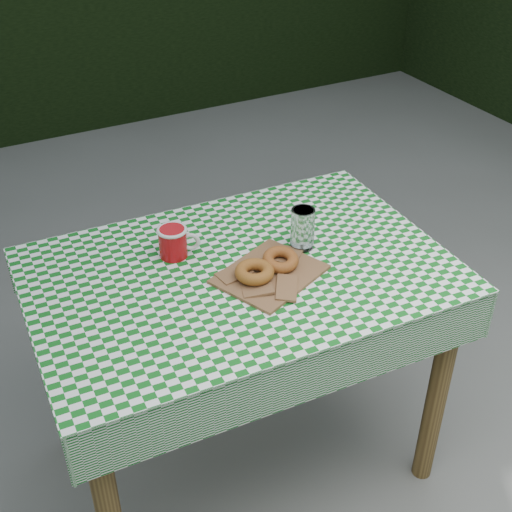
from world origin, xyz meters
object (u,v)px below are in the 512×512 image
at_px(paper_bag, 270,273).
at_px(coffee_mug, 173,242).
at_px(table, 242,372).
at_px(drinking_glass, 303,229).

bearing_deg(paper_bag, coffee_mug, 132.55).
xyz_separation_m(table, drinking_glass, (0.20, 0.02, 0.44)).
bearing_deg(table, drinking_glass, 6.86).
distance_m(coffee_mug, drinking_glass, 0.36).
bearing_deg(drinking_glass, coffee_mug, 159.56).
distance_m(table, paper_bag, 0.40).
xyz_separation_m(paper_bag, drinking_glass, (0.15, 0.08, 0.05)).
height_order(table, paper_bag, paper_bag).
bearing_deg(drinking_glass, paper_bag, -151.02).
xyz_separation_m(table, coffee_mug, (-0.13, 0.14, 0.42)).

